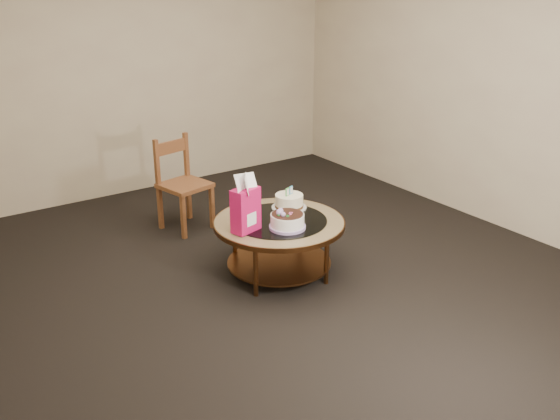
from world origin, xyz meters
TOP-DOWN VIEW (x-y plane):
  - ground at (0.00, 0.00)m, footprint 5.00×5.00m
  - room_walls at (0.00, 0.00)m, footprint 4.52×5.02m
  - coffee_table at (0.00, -0.00)m, footprint 1.02×1.02m
  - decorated_cake at (-0.04, -0.16)m, footprint 0.27×0.27m
  - cream_cake at (0.21, 0.16)m, footprint 0.28×0.28m
  - gift_bag at (-0.32, -0.03)m, footprint 0.24×0.20m
  - pillar_candle at (-0.09, 0.25)m, footprint 0.11×0.11m
  - dining_chair at (-0.19, 1.28)m, footprint 0.47×0.47m

SIDE VIEW (x-z plane):
  - ground at x=0.00m, z-range 0.00..0.00m
  - coffee_table at x=0.00m, z-range 0.15..0.61m
  - dining_chair at x=-0.19m, z-range 0.01..0.86m
  - pillar_candle at x=-0.09m, z-range 0.44..0.53m
  - decorated_cake at x=-0.04m, z-range 0.43..0.59m
  - cream_cake at x=0.21m, z-range 0.42..0.60m
  - gift_bag at x=-0.32m, z-range 0.46..0.88m
  - room_walls at x=0.00m, z-range 0.24..2.85m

